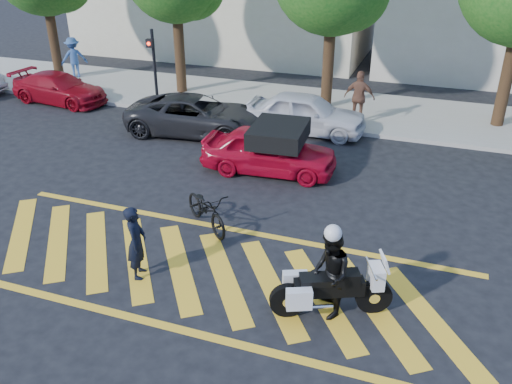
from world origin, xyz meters
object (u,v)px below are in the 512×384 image
(police_motorcycle, at_px, (330,289))
(officer_moto, at_px, (330,274))
(bicycle, at_px, (206,209))
(parked_mid_left, at_px, (195,115))
(parked_mid_right, at_px, (306,113))
(red_convertible, at_px, (269,151))
(parked_left, at_px, (59,88))
(officer_bike, at_px, (136,242))

(police_motorcycle, height_order, officer_moto, officer_moto)
(bicycle, bearing_deg, parked_mid_left, 66.70)
(parked_mid_right, bearing_deg, parked_mid_left, 110.45)
(police_motorcycle, distance_m, red_convertible, 6.81)
(red_convertible, relative_size, parked_mid_right, 0.95)
(bicycle, xyz_separation_m, officer_moto, (3.63, -2.25, 0.41))
(bicycle, distance_m, parked_left, 12.51)
(police_motorcycle, relative_size, red_convertible, 0.56)
(bicycle, xyz_separation_m, parked_left, (-10.09, 7.40, 0.10))
(bicycle, relative_size, police_motorcycle, 0.86)
(red_convertible, bearing_deg, police_motorcycle, -155.61)
(officer_bike, height_order, parked_mid_right, officer_bike)
(bicycle, height_order, red_convertible, red_convertible)
(police_motorcycle, distance_m, parked_mid_left, 10.69)
(police_motorcycle, xyz_separation_m, officer_moto, (-0.02, 0.02, 0.35))
(officer_bike, bearing_deg, bicycle, -32.00)
(bicycle, relative_size, parked_mid_left, 0.40)
(police_motorcycle, height_order, parked_mid_left, parked_mid_left)
(parked_left, relative_size, parked_mid_left, 0.86)
(police_motorcycle, distance_m, parked_left, 16.80)
(bicycle, xyz_separation_m, parked_mid_left, (-3.12, 6.00, 0.17))
(red_convertible, distance_m, parked_left, 11.14)
(officer_bike, height_order, parked_mid_left, officer_bike)
(officer_bike, distance_m, parked_mid_left, 8.79)
(officer_moto, xyz_separation_m, parked_left, (-13.72, 9.65, -0.31))
(bicycle, height_order, officer_moto, officer_moto)
(bicycle, bearing_deg, police_motorcycle, -82.67)
(parked_mid_left, distance_m, parked_mid_right, 3.99)
(officer_moto, distance_m, parked_left, 16.78)
(bicycle, bearing_deg, parked_left, 92.93)
(red_convertible, xyz_separation_m, parked_mid_left, (-3.55, 2.28, -0.01))
(parked_mid_left, bearing_deg, red_convertible, -129.65)
(parked_left, relative_size, parked_mid_right, 0.98)
(parked_mid_right, bearing_deg, police_motorcycle, -162.64)
(red_convertible, height_order, parked_left, red_convertible)
(officer_bike, relative_size, officer_moto, 0.91)
(officer_bike, distance_m, parked_left, 13.68)
(parked_left, bearing_deg, red_convertible, -104.22)
(officer_bike, distance_m, officer_moto, 4.18)
(officer_bike, xyz_separation_m, bicycle, (0.54, 2.40, -0.33))
(police_motorcycle, xyz_separation_m, parked_left, (-13.74, 9.67, 0.03))
(officer_moto, relative_size, red_convertible, 0.45)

